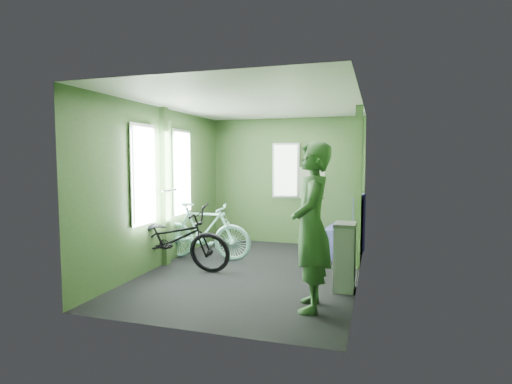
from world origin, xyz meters
TOP-DOWN VIEW (x-y plane):
  - room at (-0.04, 0.04)m, footprint 4.00×4.02m
  - bicycle_black at (-1.12, -0.28)m, footprint 1.73×0.80m
  - bicycle_mint at (-0.94, 0.39)m, footprint 1.53×0.63m
  - passenger at (0.97, -1.14)m, footprint 0.50×0.75m
  - waste_box at (1.26, -0.43)m, footprint 0.24×0.33m
  - bench_seat at (1.15, 1.38)m, footprint 0.61×0.98m

SIDE VIEW (x-z plane):
  - bicycle_black at x=-1.12m, z-range -0.50..0.50m
  - bicycle_mint at x=-0.94m, z-range -0.48..0.48m
  - bench_seat at x=1.15m, z-range -0.20..0.78m
  - waste_box at x=1.26m, z-range 0.00..0.81m
  - passenger at x=0.97m, z-range 0.00..1.73m
  - room at x=-0.04m, z-range 0.28..2.59m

